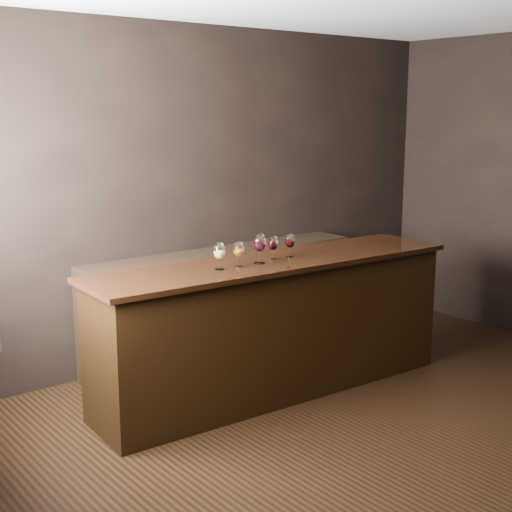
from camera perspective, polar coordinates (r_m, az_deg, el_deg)
ground at (r=4.97m, az=12.20°, el=-13.73°), size 5.00×5.00×0.00m
room_shell at (r=4.41m, az=10.12°, el=7.58°), size 5.02×4.52×2.81m
bar_counter at (r=5.37m, az=1.53°, el=-5.84°), size 2.85×0.75×0.99m
bar_top at (r=5.24m, az=1.56°, el=-0.49°), size 2.95×0.82×0.04m
back_bar_shelf at (r=6.18m, az=-2.55°, el=-3.78°), size 2.59×0.40×0.93m
glass_white at (r=4.89m, az=-2.95°, el=0.33°), size 0.08×0.08×0.18m
glass_amber at (r=4.98m, az=-1.41°, el=0.47°), size 0.07×0.07×0.17m
glass_red_a at (r=5.08m, az=0.29°, el=1.00°), size 0.09×0.09×0.21m
glass_red_b at (r=5.23m, az=1.37°, el=0.96°), size 0.07×0.07×0.17m
glass_red_c at (r=5.31m, az=2.73°, el=1.16°), size 0.07×0.07×0.17m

